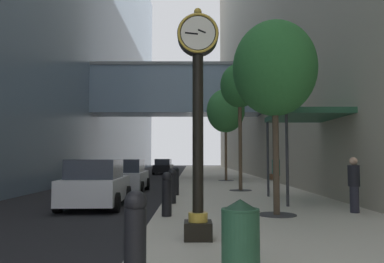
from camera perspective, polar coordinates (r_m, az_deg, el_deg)
ground_plane at (r=29.41m, az=-1.90°, el=-7.36°), size 110.00×110.00×0.00m
sidewalk_right at (r=32.46m, az=4.15°, el=-6.91°), size 6.58×80.00×0.14m
street_clock at (r=7.63m, az=1.11°, el=3.29°), size 0.84×0.55×4.69m
bollard_nearest at (r=4.88m, az=-8.35°, el=-15.52°), size 0.29×0.29×1.21m
bollard_third at (r=10.62m, az=-3.61°, el=-9.24°), size 0.29×0.29×1.21m
bollard_fourth at (r=13.51m, az=-2.78°, el=-8.10°), size 0.29×0.29×1.21m
bollard_fifth at (r=16.41m, az=-2.25°, el=-7.37°), size 0.29×0.29×1.21m
street_tree_near at (r=11.30m, az=12.56°, el=9.19°), size 2.41×2.41×5.57m
street_tree_mid_near at (r=19.13m, az=7.43°, el=6.74°), size 1.94×1.94×6.33m
street_tree_mid_far at (r=26.87m, az=5.32°, el=3.10°), size 2.68×2.68×6.47m
trash_bin at (r=5.36m, az=7.55°, el=-15.52°), size 0.53×0.53×1.05m
pedestrian_walking at (r=16.54m, az=12.75°, el=-6.17°), size 0.49×0.39×1.78m
pedestrian_by_clock at (r=12.20m, az=23.47°, el=-7.19°), size 0.46×0.46×1.62m
storefront_awning at (r=14.93m, az=16.79°, el=2.09°), size 2.40×3.60×3.30m
car_black_near at (r=40.25m, az=-4.12°, el=-5.32°), size 2.08×4.39×1.60m
car_silver_mid at (r=19.53m, az=-9.68°, el=-6.67°), size 2.14×4.31×1.67m
car_white_far at (r=13.91m, az=-14.05°, el=-7.70°), size 2.19×4.10×1.69m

